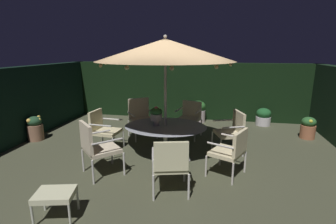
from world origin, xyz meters
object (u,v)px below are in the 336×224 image
(patio_dining_table, at_px, (165,131))
(patio_chair_south, at_px, (96,145))
(patio_umbrella, at_px, (165,50))
(potted_plant_back_left, at_px, (263,117))
(potted_plant_right_near, at_px, (35,128))
(potted_plant_back_right, at_px, (308,128))
(patio_chair_southwest, at_px, (170,162))
(patio_chair_southeast, at_px, (103,128))
(ottoman_footrest, at_px, (55,195))
(centerpiece_planter, at_px, (156,114))
(patio_chair_west, at_px, (232,149))
(patio_chair_east, at_px, (141,115))
(potted_plant_left_far, at_px, (198,111))
(patio_chair_northeast, at_px, (190,116))
(patio_chair_north, at_px, (232,129))

(patio_dining_table, xyz_separation_m, patio_chair_south, (-1.09, -1.10, 0.01))
(patio_umbrella, height_order, potted_plant_back_left, patio_umbrella)
(potted_plant_right_near, bearing_deg, potted_plant_back_right, 11.89)
(patio_chair_southwest, height_order, potted_plant_back_left, patio_chair_southwest)
(patio_chair_southeast, height_order, ottoman_footrest, patio_chair_southeast)
(centerpiece_planter, xyz_separation_m, potted_plant_back_right, (3.70, 1.92, -0.67))
(patio_dining_table, distance_m, patio_chair_west, 1.53)
(patio_chair_east, distance_m, potted_plant_left_far, 2.27)
(potted_plant_right_near, xyz_separation_m, potted_plant_back_left, (6.11, 2.57, -0.04))
(patio_chair_northeast, height_order, patio_chair_west, patio_chair_northeast)
(patio_chair_south, xyz_separation_m, patio_chair_west, (2.47, 0.43, -0.06))
(patio_chair_southwest, bearing_deg, potted_plant_back_left, 64.16)
(patio_chair_north, bearing_deg, potted_plant_back_left, 65.95)
(patio_chair_west, bearing_deg, patio_chair_east, 140.54)
(patio_chair_east, height_order, potted_plant_right_near, patio_chair_east)
(potted_plant_right_near, bearing_deg, patio_chair_southwest, -25.68)
(patio_dining_table, distance_m, patio_chair_north, 1.53)
(patio_chair_southwest, bearing_deg, patio_chair_north, 62.04)
(patio_chair_southwest, distance_m, potted_plant_right_near, 4.38)
(potted_plant_back_left, bearing_deg, patio_chair_north, -114.05)
(potted_plant_right_near, bearing_deg, patio_chair_west, -12.24)
(ottoman_footrest, xyz_separation_m, potted_plant_left_far, (1.57, 5.40, 0.00))
(patio_dining_table, bearing_deg, potted_plant_back_left, 49.53)
(patio_dining_table, height_order, potted_plant_back_right, patio_dining_table)
(patio_dining_table, height_order, patio_chair_west, patio_chair_west)
(patio_chair_south, bearing_deg, patio_umbrella, 45.18)
(patio_umbrella, distance_m, ottoman_footrest, 3.28)
(patio_chair_east, relative_size, potted_plant_right_near, 1.62)
(patio_chair_northeast, height_order, potted_plant_back_left, patio_chair_northeast)
(potted_plant_left_far, bearing_deg, patio_chair_east, -128.64)
(centerpiece_planter, height_order, patio_chair_southwest, centerpiece_planter)
(centerpiece_planter, xyz_separation_m, potted_plant_back_left, (2.74, 3.00, -0.69))
(patio_dining_table, relative_size, potted_plant_right_near, 2.81)
(patio_umbrella, xyz_separation_m, potted_plant_right_near, (-3.57, 0.41, -1.99))
(potted_plant_right_near, xyz_separation_m, potted_plant_left_far, (4.05, 2.59, 0.04))
(patio_dining_table, relative_size, patio_chair_west, 1.96)
(centerpiece_planter, relative_size, potted_plant_back_left, 0.77)
(patio_chair_north, bearing_deg, patio_chair_southwest, -117.96)
(patio_chair_east, xyz_separation_m, potted_plant_back_left, (3.47, 1.75, -0.31))
(centerpiece_planter, height_order, patio_chair_northeast, centerpiece_planter)
(patio_chair_west, bearing_deg, potted_plant_back_right, 50.24)
(potted_plant_right_near, bearing_deg, patio_chair_south, -31.30)
(patio_chair_southeast, height_order, patio_chair_southwest, patio_chair_southwest)
(patio_chair_north, distance_m, patio_chair_northeast, 1.44)
(patio_chair_northeast, relative_size, patio_chair_southwest, 0.98)
(centerpiece_planter, relative_size, patio_chair_northeast, 0.44)
(patio_chair_west, bearing_deg, centerpiece_planter, 157.86)
(patio_dining_table, relative_size, patio_umbrella, 0.63)
(patio_chair_southeast, xyz_separation_m, ottoman_footrest, (0.45, -2.53, -0.19))
(patio_chair_southwest, bearing_deg, centerpiece_planter, 111.50)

